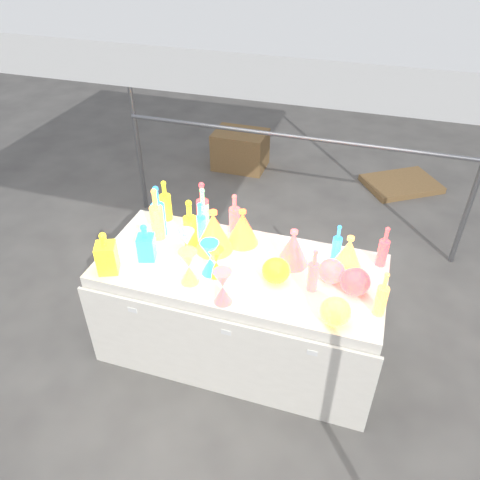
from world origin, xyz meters
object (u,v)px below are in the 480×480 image
(display_table, at_px, (240,309))
(globe_0, at_px, (276,272))
(cardboard_box_closed, at_px, (240,150))
(decanter_0, at_px, (106,252))
(lampshade_0, at_px, (214,230))
(bottle_0, at_px, (165,200))

(display_table, distance_m, globe_0, 0.51)
(globe_0, bearing_deg, cardboard_box_closed, 111.55)
(display_table, height_order, decanter_0, decanter_0)
(cardboard_box_closed, height_order, globe_0, globe_0)
(cardboard_box_closed, relative_size, globe_0, 3.58)
(display_table, bearing_deg, cardboard_box_closed, 107.31)
(globe_0, bearing_deg, decanter_0, -167.78)
(decanter_0, height_order, globe_0, decanter_0)
(cardboard_box_closed, distance_m, globe_0, 3.00)
(globe_0, bearing_deg, lampshade_0, 157.91)
(cardboard_box_closed, xyz_separation_m, lampshade_0, (0.62, -2.54, 0.68))
(decanter_0, distance_m, lampshade_0, 0.68)
(display_table, distance_m, bottle_0, 0.92)
(display_table, distance_m, cardboard_box_closed, 2.80)
(bottle_0, distance_m, globe_0, 1.00)
(display_table, bearing_deg, lampshade_0, 149.24)
(bottle_0, distance_m, lampshade_0, 0.50)
(bottle_0, bearing_deg, decanter_0, -98.85)
(decanter_0, distance_m, globe_0, 1.03)
(display_table, bearing_deg, decanter_0, -159.96)
(display_table, height_order, bottle_0, bottle_0)
(decanter_0, bearing_deg, lampshade_0, 13.47)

